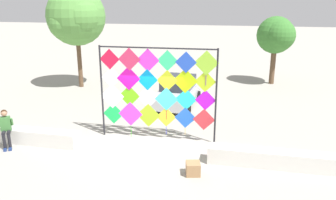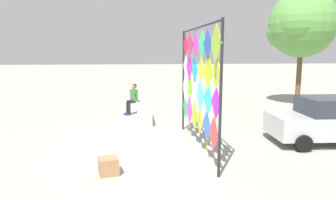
{
  "view_description": "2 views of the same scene",
  "coord_description": "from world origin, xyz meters",
  "views": [
    {
      "loc": [
        3.27,
        -10.88,
        5.28
      ],
      "look_at": [
        0.84,
        0.3,
        1.82
      ],
      "focal_mm": 35.95,
      "sensor_mm": 36.0,
      "label": 1
    },
    {
      "loc": [
        9.05,
        -0.91,
        2.89
      ],
      "look_at": [
        0.78,
        0.03,
        1.56
      ],
      "focal_mm": 32.64,
      "sensor_mm": 36.0,
      "label": 2
    }
  ],
  "objects": [
    {
      "name": "ground",
      "position": [
        0.0,
        0.0,
        0.0
      ],
      "size": [
        120.0,
        120.0,
        0.0
      ],
      "primitive_type": "plane",
      "color": "#9E998E"
    },
    {
      "name": "plaza_ledge_left",
      "position": [
        -4.6,
        -0.5,
        0.29
      ],
      "size": [
        4.4,
        0.56,
        0.57
      ],
      "primitive_type": "cube",
      "color": "silver",
      "rests_on": "ground"
    },
    {
      "name": "plaza_ledge_right",
      "position": [
        4.6,
        -0.5,
        0.29
      ],
      "size": [
        4.4,
        0.56,
        0.57
      ],
      "primitive_type": "cube",
      "color": "silver",
      "rests_on": "ground"
    },
    {
      "name": "kite_display_rack",
      "position": [
        0.25,
        0.96,
        2.08
      ],
      "size": [
        4.55,
        0.19,
        3.66
      ],
      "color": "#232328",
      "rests_on": "ground"
    },
    {
      "name": "seated_vendor",
      "position": [
        -4.94,
        -0.97,
        0.83
      ],
      "size": [
        0.64,
        0.69,
        1.42
      ],
      "color": "black",
      "rests_on": "ground"
    },
    {
      "name": "parked_car",
      "position": [
        0.28,
        5.32,
        0.75
      ],
      "size": [
        1.99,
        3.87,
        1.47
      ],
      "color": "#B7B7BC",
      "rests_on": "ground"
    },
    {
      "name": "cardboard_box_large",
      "position": [
        2.04,
        -1.54,
        0.2
      ],
      "size": [
        0.53,
        0.53,
        0.4
      ],
      "primitive_type": "cube",
      "rotation": [
        0.0,
        0.0,
        0.23
      ],
      "color": "#9E754C",
      "rests_on": "ground"
    },
    {
      "name": "tree_far_right",
      "position": [
        -6.28,
        7.71,
        4.2
      ],
      "size": [
        3.45,
        3.45,
        6.01
      ],
      "color": "brown",
      "rests_on": "ground"
    },
    {
      "name": "tree_broadleaf",
      "position": [
        5.35,
        11.11,
        3.1
      ],
      "size": [
        2.31,
        2.55,
        4.26
      ],
      "color": "brown",
      "rests_on": "ground"
    }
  ]
}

